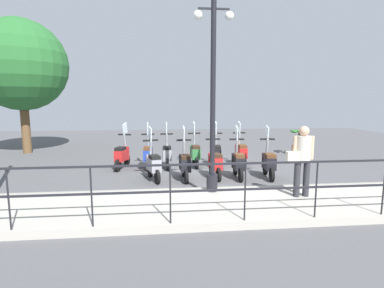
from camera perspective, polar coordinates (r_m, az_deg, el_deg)
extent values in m
plane|color=#4C4C4F|center=(9.63, 3.10, -5.44)|extent=(28.00, 28.00, 0.00)
cube|color=#A39E93|center=(6.60, 7.52, -11.42)|extent=(2.20, 20.00, 0.15)
cube|color=gray|center=(7.57, 5.66, -8.76)|extent=(0.10, 20.00, 0.15)
cube|color=black|center=(5.36, 10.22, -3.64)|extent=(0.04, 16.00, 0.04)
cube|color=black|center=(5.47, 10.09, -8.48)|extent=(0.04, 16.00, 0.04)
cylinder|color=black|center=(6.72, 32.70, -7.01)|extent=(0.03, 0.03, 1.05)
cylinder|color=black|center=(5.99, 22.57, -8.06)|extent=(0.03, 0.03, 1.05)
cylinder|color=black|center=(5.49, 10.07, -9.01)|extent=(0.03, 0.03, 1.05)
cylinder|color=black|center=(5.29, -4.15, -9.57)|extent=(0.03, 0.03, 1.05)
cylinder|color=black|center=(5.42, -18.58, -9.55)|extent=(0.03, 0.03, 1.05)
cylinder|color=black|center=(5.86, -31.56, -9.03)|extent=(0.03, 0.03, 1.05)
cylinder|color=black|center=(7.20, 3.83, -7.35)|extent=(0.26, 0.26, 0.40)
cylinder|color=black|center=(6.93, 4.00, 8.69)|extent=(0.12, 0.12, 4.38)
cube|color=black|center=(7.21, 4.17, 24.31)|extent=(0.04, 0.70, 0.04)
sphere|color=white|center=(7.24, 7.13, 23.06)|extent=(0.20, 0.20, 0.20)
sphere|color=white|center=(7.12, 1.14, 23.36)|extent=(0.20, 0.20, 0.20)
cylinder|color=#28282D|center=(7.22, 20.93, -6.13)|extent=(0.14, 0.14, 0.82)
cylinder|color=#28282D|center=(7.12, 19.36, -6.25)|extent=(0.14, 0.14, 0.82)
cylinder|color=beige|center=(7.04, 20.43, -0.78)|extent=(0.33, 0.33, 0.55)
sphere|color=tan|center=(6.99, 20.59, 2.33)|extent=(0.22, 0.22, 0.22)
cylinder|color=tan|center=(7.13, 21.86, -0.63)|extent=(0.09, 0.09, 0.52)
cylinder|color=tan|center=(6.94, 18.97, -0.70)|extent=(0.09, 0.09, 0.52)
cube|color=beige|center=(6.91, 18.63, -2.34)|extent=(0.15, 0.28, 0.24)
cylinder|color=brown|center=(14.79, -29.12, 2.93)|extent=(0.36, 0.36, 2.32)
sphere|color=#235B28|center=(14.82, -29.85, 12.92)|extent=(3.80, 3.80, 3.80)
cylinder|color=#9E5B3D|center=(13.24, 19.64, -1.10)|extent=(0.56, 0.56, 0.45)
cylinder|color=brown|center=(13.17, 19.74, 0.94)|extent=(0.10, 0.10, 0.50)
ellipsoid|color=#2D6B2D|center=(13.36, 19.34, 2.36)|extent=(0.56, 0.16, 0.10)
ellipsoid|color=#2D6B2D|center=(12.91, 20.28, 2.11)|extent=(0.56, 0.16, 0.10)
ellipsoid|color=#2D6B2D|center=(13.03, 18.81, 2.24)|extent=(0.56, 0.16, 0.10)
ellipsoid|color=#2D6B2D|center=(13.25, 20.78, 2.23)|extent=(0.56, 0.16, 0.10)
ellipsoid|color=#2D6B2D|center=(13.22, 18.76, 2.33)|extent=(0.56, 0.16, 0.10)
ellipsoid|color=#2D6B2D|center=(13.05, 20.86, 2.15)|extent=(0.56, 0.16, 0.10)
cylinder|color=black|center=(9.59, 13.76, -4.50)|extent=(0.41, 0.13, 0.40)
cylinder|color=black|center=(8.80, 14.95, -5.70)|extent=(0.41, 0.13, 0.40)
cube|color=black|center=(9.05, 14.52, -3.48)|extent=(0.63, 0.35, 0.36)
cube|color=black|center=(9.33, 14.11, -2.99)|extent=(0.16, 0.31, 0.44)
cube|color=#4C2D19|center=(8.94, 14.67, -2.13)|extent=(0.43, 0.31, 0.10)
cylinder|color=gray|center=(9.32, 14.10, -0.78)|extent=(0.19, 0.09, 0.55)
cube|color=black|center=(9.28, 14.16, 0.90)|extent=(0.11, 0.44, 0.05)
cube|color=silver|center=(9.32, 14.13, 2.17)|extent=(0.39, 0.08, 0.42)
cylinder|color=black|center=(9.39, 8.24, -4.62)|extent=(0.40, 0.10, 0.40)
cylinder|color=black|center=(8.60, 9.27, -5.86)|extent=(0.40, 0.10, 0.40)
cube|color=black|center=(8.85, 8.88, -3.58)|extent=(0.62, 0.32, 0.36)
cube|color=black|center=(9.12, 8.53, -3.08)|extent=(0.14, 0.31, 0.44)
cube|color=#4C2D19|center=(8.73, 9.00, -2.20)|extent=(0.41, 0.28, 0.10)
cylinder|color=gray|center=(9.12, 8.50, -0.82)|extent=(0.19, 0.08, 0.55)
cube|color=black|center=(9.08, 8.54, 0.89)|extent=(0.09, 0.44, 0.05)
cube|color=silver|center=(9.11, 8.50, 2.19)|extent=(0.39, 0.05, 0.42)
cylinder|color=black|center=(9.34, 3.74, -4.62)|extent=(0.40, 0.11, 0.40)
cylinder|color=black|center=(8.56, 5.06, -5.85)|extent=(0.40, 0.11, 0.40)
cube|color=#B21E1E|center=(8.80, 4.53, -3.57)|extent=(0.62, 0.32, 0.36)
cube|color=#B21E1E|center=(9.07, 4.07, -3.07)|extent=(0.14, 0.31, 0.44)
cube|color=black|center=(8.69, 4.66, -2.18)|extent=(0.42, 0.29, 0.10)
cylinder|color=gray|center=(9.07, 4.00, -0.80)|extent=(0.19, 0.08, 0.55)
cube|color=black|center=(9.03, 4.02, 0.93)|extent=(0.09, 0.44, 0.05)
cube|color=silver|center=(9.06, 3.94, 2.23)|extent=(0.39, 0.06, 0.42)
cylinder|color=black|center=(9.12, -1.63, -4.93)|extent=(0.40, 0.09, 0.40)
cylinder|color=black|center=(8.32, -1.06, -6.24)|extent=(0.40, 0.09, 0.40)
cube|color=black|center=(8.57, -1.31, -3.87)|extent=(0.61, 0.29, 0.36)
cube|color=black|center=(8.85, -1.50, -3.35)|extent=(0.13, 0.30, 0.44)
cube|color=black|center=(8.45, -1.26, -2.45)|extent=(0.41, 0.27, 0.10)
cylinder|color=gray|center=(8.84, -1.55, -1.02)|extent=(0.18, 0.07, 0.55)
cube|color=black|center=(8.80, -1.56, 0.75)|extent=(0.07, 0.44, 0.05)
cube|color=silver|center=(8.83, -1.60, 2.09)|extent=(0.39, 0.04, 0.42)
cylinder|color=black|center=(9.13, -8.01, -4.99)|extent=(0.41, 0.19, 0.40)
cylinder|color=black|center=(8.35, -6.63, -6.24)|extent=(0.41, 0.19, 0.40)
cube|color=gray|center=(8.59, -7.24, -3.91)|extent=(0.65, 0.43, 0.36)
cube|color=gray|center=(8.86, -7.72, -3.41)|extent=(0.20, 0.32, 0.44)
cube|color=black|center=(8.48, -7.15, -2.49)|extent=(0.46, 0.36, 0.10)
cylinder|color=gray|center=(8.85, -7.86, -1.08)|extent=(0.20, 0.12, 0.55)
cube|color=black|center=(8.81, -7.90, 0.68)|extent=(0.18, 0.44, 0.05)
cube|color=silver|center=(8.85, -8.02, 2.02)|extent=(0.38, 0.14, 0.42)
cylinder|color=black|center=(11.15, 8.69, -2.55)|extent=(0.40, 0.08, 0.40)
cylinder|color=black|center=(10.36, 9.84, -3.41)|extent=(0.40, 0.08, 0.40)
cube|color=#B21E1E|center=(10.62, 9.40, -1.57)|extent=(0.60, 0.28, 0.36)
cube|color=#B21E1E|center=(10.90, 9.00, -1.21)|extent=(0.12, 0.30, 0.44)
cube|color=#4C2D19|center=(10.52, 9.53, -0.41)|extent=(0.40, 0.26, 0.10)
cylinder|color=gray|center=(10.90, 8.96, 0.69)|extent=(0.18, 0.07, 0.55)
cube|color=black|center=(10.87, 8.99, 2.12)|extent=(0.06, 0.44, 0.05)
cube|color=silver|center=(10.90, 8.94, 3.20)|extent=(0.39, 0.03, 0.42)
cylinder|color=black|center=(10.90, 4.47, -2.73)|extent=(0.41, 0.12, 0.40)
cylinder|color=black|center=(10.09, 4.80, -3.64)|extent=(0.41, 0.12, 0.40)
cube|color=black|center=(10.36, 4.68, -1.75)|extent=(0.63, 0.34, 0.36)
cube|color=black|center=(10.64, 4.57, -1.36)|extent=(0.15, 0.31, 0.44)
cube|color=black|center=(10.25, 4.73, -0.55)|extent=(0.43, 0.30, 0.10)
cylinder|color=gray|center=(10.64, 4.57, 0.58)|extent=(0.19, 0.09, 0.55)
cube|color=black|center=(10.61, 4.59, 2.05)|extent=(0.11, 0.44, 0.05)
cube|color=silver|center=(10.65, 4.58, 3.15)|extent=(0.39, 0.07, 0.42)
cylinder|color=black|center=(10.85, 0.29, -2.75)|extent=(0.40, 0.09, 0.40)
cylinder|color=black|center=(10.04, 0.91, -3.67)|extent=(0.40, 0.09, 0.40)
cube|color=#2D6B38|center=(10.31, 0.65, -1.76)|extent=(0.61, 0.29, 0.36)
cube|color=#2D6B38|center=(10.59, 0.44, -1.38)|extent=(0.13, 0.30, 0.44)
cube|color=black|center=(10.20, 0.71, -0.56)|extent=(0.41, 0.27, 0.10)
cylinder|color=gray|center=(10.59, 0.40, 0.57)|extent=(0.18, 0.07, 0.55)
cube|color=black|center=(10.56, 0.40, 2.04)|extent=(0.07, 0.44, 0.05)
cube|color=silver|center=(10.60, 0.36, 3.15)|extent=(0.39, 0.04, 0.42)
cylinder|color=black|center=(10.69, -4.81, -2.95)|extent=(0.40, 0.08, 0.40)
cylinder|color=black|center=(9.88, -4.69, -3.90)|extent=(0.40, 0.08, 0.40)
cube|color=gray|center=(10.15, -4.76, -1.96)|extent=(0.60, 0.28, 0.36)
cube|color=gray|center=(10.43, -4.81, -1.57)|extent=(0.12, 0.30, 0.44)
cube|color=black|center=(10.04, -4.77, -0.74)|extent=(0.40, 0.26, 0.10)
cylinder|color=gray|center=(10.43, -4.84, 0.41)|extent=(0.18, 0.07, 0.55)
cube|color=black|center=(10.40, -4.86, 1.91)|extent=(0.06, 0.44, 0.05)
cube|color=silver|center=(10.44, -4.88, 3.04)|extent=(0.39, 0.03, 0.42)
cylinder|color=black|center=(10.68, -8.27, -3.03)|extent=(0.40, 0.08, 0.40)
cylinder|color=black|center=(9.86, -8.48, -3.98)|extent=(0.40, 0.08, 0.40)
cube|color=navy|center=(10.13, -8.43, -2.04)|extent=(0.60, 0.28, 0.36)
cube|color=navy|center=(10.41, -8.36, -1.64)|extent=(0.12, 0.30, 0.44)
cube|color=#4C2D19|center=(10.02, -8.48, -0.82)|extent=(0.40, 0.26, 0.10)
cylinder|color=gray|center=(10.42, -8.39, 0.34)|extent=(0.18, 0.07, 0.55)
cube|color=black|center=(10.38, -8.42, 1.84)|extent=(0.06, 0.44, 0.05)
cube|color=silver|center=(10.42, -8.43, 2.97)|extent=(0.39, 0.03, 0.42)
cylinder|color=black|center=(10.73, -12.27, -3.08)|extent=(0.41, 0.18, 0.40)
cylinder|color=black|center=(9.98, -13.96, -4.00)|extent=(0.41, 0.18, 0.40)
cube|color=#B21E1E|center=(10.22, -13.31, -2.08)|extent=(0.65, 0.42, 0.36)
cube|color=#B21E1E|center=(10.48, -12.73, -1.69)|extent=(0.19, 0.32, 0.44)
cube|color=black|center=(10.12, -13.50, -0.87)|extent=(0.45, 0.35, 0.10)
cylinder|color=gray|center=(10.48, -12.67, 0.28)|extent=(0.19, 0.11, 0.55)
cube|color=black|center=(10.45, -12.72, 1.77)|extent=(0.17, 0.44, 0.05)
cube|color=silver|center=(10.48, -12.64, 2.89)|extent=(0.38, 0.13, 0.42)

